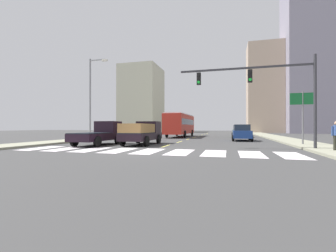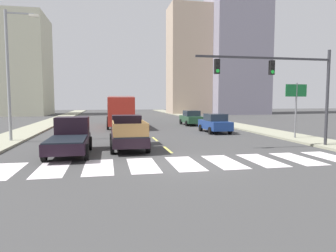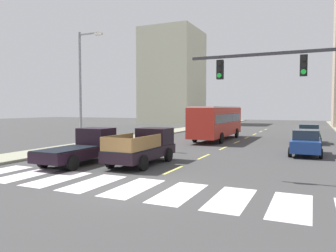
# 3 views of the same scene
# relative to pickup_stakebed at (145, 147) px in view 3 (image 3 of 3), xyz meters

# --- Properties ---
(ground_plane) EXTENTS (160.00, 160.00, 0.00)m
(ground_plane) POSITION_rel_pickup_stakebed_xyz_m (2.28, -5.18, -0.94)
(ground_plane) COLOR #3D3D3D
(sidewalk_left) EXTENTS (2.96, 110.00, 0.15)m
(sidewalk_left) POSITION_rel_pickup_stakebed_xyz_m (-8.48, 12.82, -0.86)
(sidewalk_left) COLOR gray
(sidewalk_left) RESTS_ON ground
(crosswalk_stripe_1) EXTENTS (1.28, 3.31, 0.01)m
(crosswalk_stripe_1) POSITION_rel_pickup_stakebed_xyz_m (-3.57, -5.18, -0.93)
(crosswalk_stripe_1) COLOR silver
(crosswalk_stripe_1) RESTS_ON ground
(crosswalk_stripe_2) EXTENTS (1.28, 3.31, 0.01)m
(crosswalk_stripe_2) POSITION_rel_pickup_stakebed_xyz_m (-1.62, -5.18, -0.93)
(crosswalk_stripe_2) COLOR silver
(crosswalk_stripe_2) RESTS_ON ground
(crosswalk_stripe_3) EXTENTS (1.28, 3.31, 0.01)m
(crosswalk_stripe_3) POSITION_rel_pickup_stakebed_xyz_m (0.33, -5.18, -0.93)
(crosswalk_stripe_3) COLOR silver
(crosswalk_stripe_3) RESTS_ON ground
(crosswalk_stripe_4) EXTENTS (1.28, 3.31, 0.01)m
(crosswalk_stripe_4) POSITION_rel_pickup_stakebed_xyz_m (2.28, -5.18, -0.93)
(crosswalk_stripe_4) COLOR silver
(crosswalk_stripe_4) RESTS_ON ground
(crosswalk_stripe_5) EXTENTS (1.28, 3.31, 0.01)m
(crosswalk_stripe_5) POSITION_rel_pickup_stakebed_xyz_m (4.23, -5.18, -0.93)
(crosswalk_stripe_5) COLOR silver
(crosswalk_stripe_5) RESTS_ON ground
(crosswalk_stripe_6) EXTENTS (1.28, 3.31, 0.01)m
(crosswalk_stripe_6) POSITION_rel_pickup_stakebed_xyz_m (6.18, -5.18, -0.93)
(crosswalk_stripe_6) COLOR silver
(crosswalk_stripe_6) RESTS_ON ground
(crosswalk_stripe_7) EXTENTS (1.28, 3.31, 0.01)m
(crosswalk_stripe_7) POSITION_rel_pickup_stakebed_xyz_m (8.13, -5.18, -0.93)
(crosswalk_stripe_7) COLOR silver
(crosswalk_stripe_7) RESTS_ON ground
(lane_dash_0) EXTENTS (0.16, 2.40, 0.01)m
(lane_dash_0) POSITION_rel_pickup_stakebed_xyz_m (2.28, -1.18, -0.93)
(lane_dash_0) COLOR #D6CE55
(lane_dash_0) RESTS_ON ground
(lane_dash_1) EXTENTS (0.16, 2.40, 0.01)m
(lane_dash_1) POSITION_rel_pickup_stakebed_xyz_m (2.28, 3.82, -0.93)
(lane_dash_1) COLOR #D6CE55
(lane_dash_1) RESTS_ON ground
(lane_dash_2) EXTENTS (0.16, 2.40, 0.01)m
(lane_dash_2) POSITION_rel_pickup_stakebed_xyz_m (2.28, 8.82, -0.93)
(lane_dash_2) COLOR #D6CE55
(lane_dash_2) RESTS_ON ground
(lane_dash_3) EXTENTS (0.16, 2.40, 0.01)m
(lane_dash_3) POSITION_rel_pickup_stakebed_xyz_m (2.28, 13.82, -0.93)
(lane_dash_3) COLOR #D6CE55
(lane_dash_3) RESTS_ON ground
(lane_dash_4) EXTENTS (0.16, 2.40, 0.01)m
(lane_dash_4) POSITION_rel_pickup_stakebed_xyz_m (2.28, 18.82, -0.93)
(lane_dash_4) COLOR #D6CE55
(lane_dash_4) RESTS_ON ground
(lane_dash_5) EXTENTS (0.16, 2.40, 0.01)m
(lane_dash_5) POSITION_rel_pickup_stakebed_xyz_m (2.28, 23.82, -0.93)
(lane_dash_5) COLOR #D6CE55
(lane_dash_5) RESTS_ON ground
(lane_dash_6) EXTENTS (0.16, 2.40, 0.01)m
(lane_dash_6) POSITION_rel_pickup_stakebed_xyz_m (2.28, 28.82, -0.93)
(lane_dash_6) COLOR #D6CE55
(lane_dash_6) RESTS_ON ground
(lane_dash_7) EXTENTS (0.16, 2.40, 0.01)m
(lane_dash_7) POSITION_rel_pickup_stakebed_xyz_m (2.28, 33.82, -0.93)
(lane_dash_7) COLOR #D6CE55
(lane_dash_7) RESTS_ON ground
(pickup_stakebed) EXTENTS (2.18, 5.20, 1.96)m
(pickup_stakebed) POSITION_rel_pickup_stakebed_xyz_m (0.00, 0.00, 0.00)
(pickup_stakebed) COLOR black
(pickup_stakebed) RESTS_ON ground
(pickup_dark) EXTENTS (2.18, 5.20, 1.96)m
(pickup_dark) POSITION_rel_pickup_stakebed_xyz_m (-3.24, -1.39, -0.02)
(pickup_dark) COLOR black
(pickup_dark) RESTS_ON ground
(city_bus) EXTENTS (2.72, 10.80, 3.32)m
(city_bus) POSITION_rel_pickup_stakebed_xyz_m (0.05, 14.87, 1.02)
(city_bus) COLOR #AE281D
(city_bus) RESTS_ON ground
(sedan_near_right) EXTENTS (2.02, 4.40, 1.72)m
(sedan_near_right) POSITION_rel_pickup_stakebed_xyz_m (8.32, 7.31, -0.08)
(sedan_near_right) COLOR navy
(sedan_near_right) RESTS_ON ground
(sedan_near_left) EXTENTS (2.02, 4.40, 1.72)m
(sedan_near_left) POSITION_rel_pickup_stakebed_xyz_m (8.41, 15.60, -0.08)
(sedan_near_left) COLOR #22492E
(sedan_near_left) RESTS_ON ground
(traffic_signal_gantry) EXTENTS (8.59, 0.27, 6.00)m
(traffic_signal_gantry) POSITION_rel_pickup_stakebed_xyz_m (9.44, -2.14, 3.25)
(traffic_signal_gantry) COLOR #2D2D33
(traffic_signal_gantry) RESTS_ON ground
(streetlight_left) EXTENTS (2.20, 0.28, 9.00)m
(streetlight_left) POSITION_rel_pickup_stakebed_xyz_m (-7.67, 3.96, 4.03)
(streetlight_left) COLOR gray
(streetlight_left) RESTS_ON ground
(block_mid_right) EXTENTS (10.61, 11.83, 19.08)m
(block_mid_right) POSITION_rel_pickup_stakebed_xyz_m (-17.85, 45.16, 8.61)
(block_mid_right) COLOR #B5B59B
(block_mid_right) RESTS_ON ground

